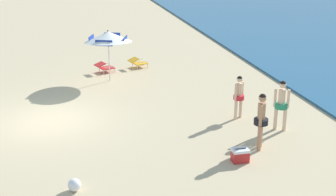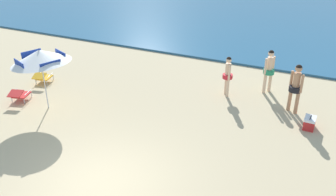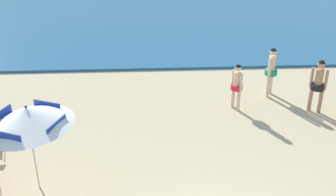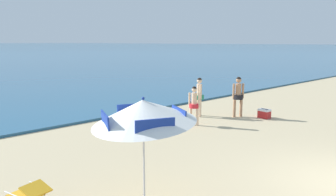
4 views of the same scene
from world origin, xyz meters
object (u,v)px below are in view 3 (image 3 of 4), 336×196
at_px(person_standing_near_shore, 237,84).
at_px(person_wading_in, 318,83).
at_px(beach_umbrella_striped_main, 28,117).
at_px(person_standing_beside, 271,68).

xyz_separation_m(person_standing_near_shore, person_wading_in, (2.52, -0.32, 0.13)).
bearing_deg(person_standing_near_shore, person_wading_in, -7.32).
height_order(beach_umbrella_striped_main, person_wading_in, beach_umbrella_striped_main).
bearing_deg(person_wading_in, person_standing_near_shore, 172.68).
xyz_separation_m(beach_umbrella_striped_main, person_wading_in, (8.11, 3.45, -0.94)).
distance_m(beach_umbrella_striped_main, person_standing_beside, 8.46).
xyz_separation_m(beach_umbrella_striped_main, person_standing_near_shore, (5.59, 3.78, -1.06)).
bearing_deg(person_standing_near_shore, beach_umbrella_striped_main, -145.94).
height_order(person_standing_near_shore, person_wading_in, person_wading_in).
height_order(beach_umbrella_striped_main, person_standing_beside, beach_umbrella_striped_main).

